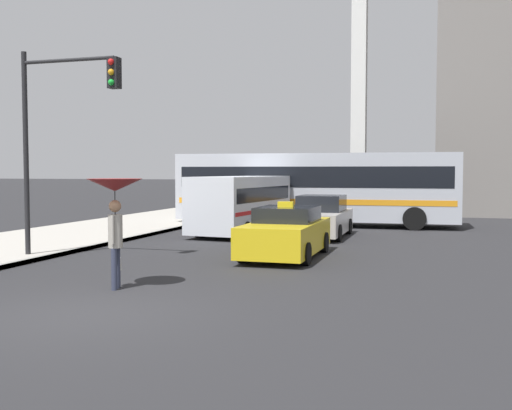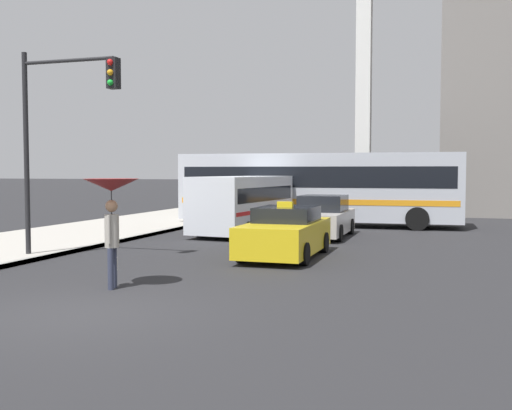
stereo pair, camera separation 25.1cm
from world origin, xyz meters
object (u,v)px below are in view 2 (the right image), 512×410
Objects in this scene: taxi at (285,233)px; traffic_light at (61,116)px; sedan_red at (322,218)px; city_bus at (318,186)px; pedestrian_with_umbrella at (111,198)px; ambulance_van at (243,202)px; monument_cross at (364,21)px.

traffic_light is at bearing 23.28° from taxi.
taxi is at bearing 90.17° from sedan_red.
city_bus is at bearing -76.15° from sedan_red.
pedestrian_with_umbrella is at bearing 78.45° from sedan_red.
ambulance_van is at bearing -7.73° from pedestrian_with_umbrella.
traffic_light is (-3.37, 3.08, 2.03)m from pedestrian_with_umbrella.
monument_cross reaches higher than pedestrian_with_umbrella.
monument_cross is (-0.65, 16.21, 11.03)m from sedan_red.
sedan_red is 3.24m from ambulance_van.
ambulance_van is 8.86m from traffic_light.
traffic_light reaches higher than pedestrian_with_umbrella.
sedan_red is 19.62m from monument_cross.
ambulance_van is at bearing -28.27° from city_bus.
ambulance_van is at bearing 73.46° from traffic_light.
monument_cross reaches higher than traffic_light.
monument_cross is (-0.67, 21.61, 11.06)m from taxi.
ambulance_van is 1.04× the size of traffic_light.
monument_cross is at bearing -15.97° from pedestrian_with_umbrella.
pedestrian_with_umbrella is at bearing -6.38° from city_bus.
traffic_light is (-5.59, -7.81, 3.20)m from sedan_red.
taxi is 5.40m from sedan_red.
city_bus is 15.46m from pedestrian_with_umbrella.
pedestrian_with_umbrella is (-2.24, -5.49, 1.20)m from taxi.
taxi reaches higher than sedan_red.
sedan_red is 10.13m from traffic_light.
sedan_red is (-0.02, 5.40, 0.03)m from taxi.
traffic_light is at bearing -101.62° from monument_cross.
pedestrian_with_umbrella reaches higher than ambulance_van.
city_bus is at bearing -83.48° from taxi.
taxi is at bearing 125.13° from ambulance_van.
monument_cross reaches higher than city_bus.
monument_cross reaches higher than sedan_red.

